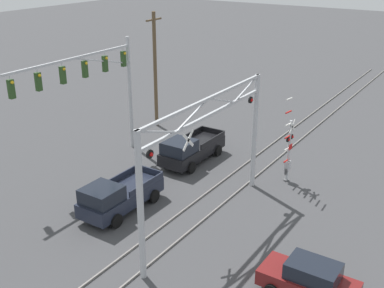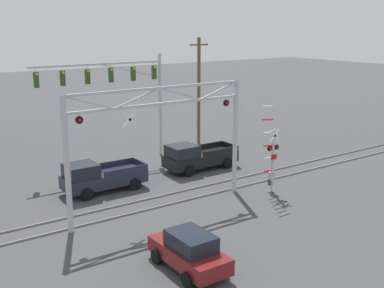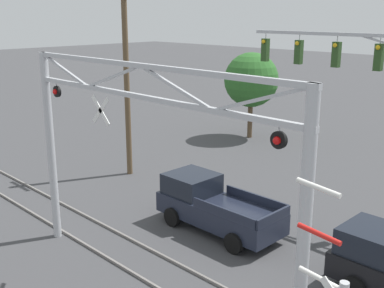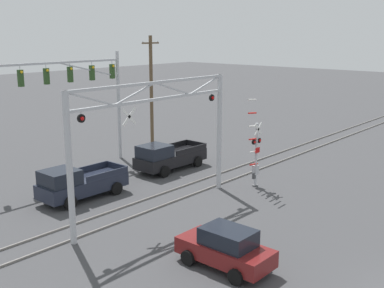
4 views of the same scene
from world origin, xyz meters
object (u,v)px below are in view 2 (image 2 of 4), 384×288
pickup_truck_lead (100,177)px  crossing_gantry (160,133)px  crossing_signal_mast (272,161)px  sedan_waiting (189,251)px  traffic_signal_span (125,85)px  pickup_truck_following (197,157)px  utility_pole_right (199,90)px

pickup_truck_lead → crossing_gantry: bearing=-71.4°
crossing_gantry → crossing_signal_mast: (6.89, -1.52, -2.35)m
crossing_gantry → sedan_waiting: crossing_gantry is taller
traffic_signal_span → pickup_truck_following: (2.94, -5.03, -4.73)m
crossing_gantry → utility_pole_right: size_ratio=1.20×
traffic_signal_span → utility_pole_right: 7.79m
traffic_signal_span → pickup_truck_lead: size_ratio=1.96×
crossing_gantry → crossing_signal_mast: crossing_gantry is taller
pickup_truck_lead → sedan_waiting: size_ratio=1.29×
pickup_truck_following → utility_pole_right: size_ratio=0.60×
traffic_signal_span → crossing_gantry: bearing=-106.9°
crossing_gantry → traffic_signal_span: bearing=73.1°
crossing_gantry → crossing_signal_mast: size_ratio=1.96×
traffic_signal_span → pickup_truck_lead: 8.52m
crossing_signal_mast → pickup_truck_lead: size_ratio=1.07×
sedan_waiting → crossing_signal_mast: bearing=27.7°
pickup_truck_following → crossing_signal_mast: bearing=-82.1°
sedan_waiting → pickup_truck_following: bearing=53.3°
crossing_signal_mast → crossing_gantry: bearing=167.6°
crossing_gantry → sedan_waiting: size_ratio=2.73×
crossing_signal_mast → sedan_waiting: size_ratio=1.39×
traffic_signal_span → utility_pole_right: bearing=9.7°
crossing_gantry → traffic_signal_span: traffic_signal_span is taller
pickup_truck_lead → pickup_truck_following: bearing=2.5°
pickup_truck_following → sedan_waiting: (-8.54, -11.47, -0.11)m
utility_pole_right → crossing_gantry: bearing=-133.3°
traffic_signal_span → pickup_truck_following: traffic_signal_span is taller
pickup_truck_lead → sedan_waiting: bearing=-95.0°
utility_pole_right → sedan_waiting: bearing=-126.6°
sedan_waiting → pickup_truck_lead: bearing=85.0°
sedan_waiting → utility_pole_right: utility_pole_right is taller
crossing_gantry → sedan_waiting: bearing=-111.5°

